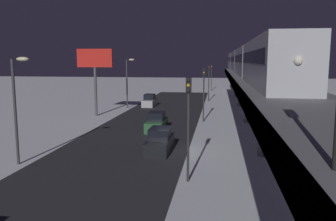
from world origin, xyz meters
TOP-DOWN VIEW (x-y plane):
  - ground_plane at (0.00, 0.00)m, footprint 240.00×240.00m
  - avenue_asphalt at (4.20, 0.00)m, footprint 11.00×104.95m
  - elevated_railway at (-7.39, 0.00)m, footprint 5.00×104.95m
  - subway_train at (-7.48, -27.48)m, footprint 2.94×74.07m
  - sedan_green at (2.80, -8.38)m, footprint 1.91×4.58m
  - sedan_black at (1.00, 0.09)m, footprint 1.80×4.76m
  - sedan_silver at (7.40, -27.37)m, footprint 1.80×4.39m
  - traffic_light_near at (-1.90, 6.81)m, footprint 0.32×0.44m
  - traffic_light_mid at (-1.90, -14.40)m, footprint 0.32×0.44m
  - traffic_light_far at (-1.90, -35.60)m, footprint 0.32×0.44m
  - traffic_light_distant at (-1.90, -56.81)m, footprint 0.32×0.44m
  - commercial_billboard at (12.60, -16.81)m, footprint 4.80×0.36m
  - street_lamp_near at (10.27, 5.00)m, footprint 1.35×0.44m
  - street_lamp_far at (10.27, -25.00)m, footprint 1.35×0.44m

SIDE VIEW (x-z plane):
  - ground_plane at x=0.00m, z-range 0.00..0.00m
  - avenue_asphalt at x=4.20m, z-range 0.00..0.01m
  - sedan_green at x=2.80m, z-range -0.20..1.77m
  - sedan_black at x=1.00m, z-range -0.19..1.78m
  - sedan_silver at x=7.40m, z-range -0.19..1.78m
  - traffic_light_near at x=-1.90m, z-range 1.00..7.40m
  - traffic_light_mid at x=-1.90m, z-range 1.00..7.40m
  - traffic_light_far at x=-1.90m, z-range 1.00..7.40m
  - traffic_light_distant at x=-1.90m, z-range 1.00..7.40m
  - elevated_railway at x=-7.39m, z-range 2.01..7.54m
  - street_lamp_near at x=10.27m, z-range 0.99..8.64m
  - street_lamp_far at x=10.27m, z-range 0.99..8.64m
  - commercial_billboard at x=12.60m, z-range 2.38..11.28m
  - subway_train at x=-7.48m, z-range 5.61..9.01m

